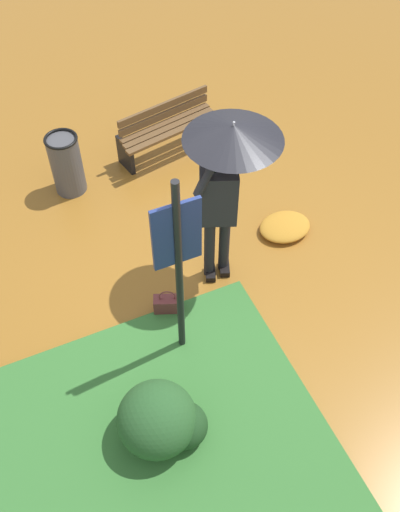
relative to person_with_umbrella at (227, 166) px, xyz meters
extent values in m
plane|color=#9E6623|center=(-0.07, -0.05, -1.55)|extent=(18.00, 18.00, 0.00)
cylinder|color=black|center=(-0.17, -0.01, -1.12)|extent=(0.12, 0.12, 0.86)
cylinder|color=black|center=(0.01, -0.01, -1.12)|extent=(0.12, 0.12, 0.86)
cube|color=black|center=(-0.17, -0.05, -1.51)|extent=(0.18, 0.25, 0.08)
cube|color=black|center=(0.01, -0.05, -1.51)|extent=(0.18, 0.25, 0.08)
cube|color=#232328|center=(-0.08, -0.01, -0.37)|extent=(0.44, 0.37, 0.64)
sphere|color=#8C664C|center=(-0.08, -0.01, 0.09)|extent=(0.20, 0.20, 0.20)
ellipsoid|color=black|center=(-0.08, -0.01, 0.12)|extent=(0.20, 0.20, 0.15)
cylinder|color=#232328|center=(-0.29, -0.04, -0.16)|extent=(0.18, 0.13, 0.18)
cylinder|color=#232328|center=(-0.25, -0.05, -0.07)|extent=(0.24, 0.11, 0.33)
cube|color=black|center=(-0.17, -0.03, 0.07)|extent=(0.07, 0.04, 0.14)
cylinder|color=#232328|center=(0.08, -0.01, -0.13)|extent=(0.11, 0.10, 0.09)
cylinder|color=#232328|center=(0.07, 0.00, -0.04)|extent=(0.10, 0.09, 0.23)
cylinder|color=#A5A5AD|center=(0.06, 0.01, 0.27)|extent=(0.02, 0.02, 0.41)
cone|color=black|center=(0.06, 0.01, 0.37)|extent=(0.96, 0.96, 0.16)
sphere|color=#A5A5AD|center=(0.06, 0.01, 0.48)|extent=(0.02, 0.02, 0.02)
cylinder|color=black|center=(-0.83, -0.78, -0.40)|extent=(0.07, 0.07, 2.30)
cube|color=navy|center=(-0.83, -0.76, 0.15)|extent=(0.44, 0.04, 0.70)
cube|color=silver|center=(-0.83, -0.74, 0.15)|extent=(0.38, 0.01, 0.64)
cube|color=brown|center=(-0.81, -0.32, -1.43)|extent=(0.33, 0.24, 0.24)
torus|color=brown|center=(-0.81, -0.32, -1.27)|extent=(0.17, 0.08, 0.18)
cube|color=black|center=(-0.42, 2.12, -1.33)|extent=(0.13, 0.36, 0.44)
cube|color=black|center=(0.86, 2.12, -1.33)|extent=(0.13, 0.36, 0.44)
cube|color=brown|center=(0.22, 2.00, -1.09)|extent=(1.39, 0.38, 0.04)
cube|color=brown|center=(0.22, 2.12, -1.09)|extent=(1.39, 0.38, 0.04)
cube|color=brown|center=(0.22, 2.24, -1.09)|extent=(1.39, 0.38, 0.04)
cube|color=brown|center=(0.22, 2.29, -0.99)|extent=(1.38, 0.32, 0.10)
cube|color=brown|center=(0.22, 2.29, -0.85)|extent=(1.38, 0.32, 0.10)
cylinder|color=#4C4C51|center=(-1.23, 2.02, -1.15)|extent=(0.40, 0.40, 0.80)
torus|color=black|center=(-1.23, 2.02, -0.74)|extent=(0.42, 0.42, 0.04)
ellipsoid|color=#285628|center=(-1.41, -1.58, -1.23)|extent=(0.72, 0.72, 0.65)
ellipsoid|color=#1E421E|center=(-1.19, -1.69, -1.33)|extent=(0.43, 0.43, 0.43)
ellipsoid|color=#C68428|center=(0.96, 0.21, -1.48)|extent=(0.64, 0.52, 0.14)
camera|label=1|loc=(-1.95, -3.74, 3.62)|focal=40.11mm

